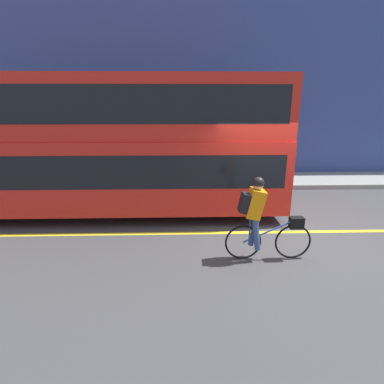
{
  "coord_description": "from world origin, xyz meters",
  "views": [
    {
      "loc": [
        -2.0,
        -6.42,
        2.93
      ],
      "look_at": [
        -1.82,
        0.01,
        1.0
      ],
      "focal_mm": 28.0,
      "sensor_mm": 36.0,
      "label": 1
    }
  ],
  "objects": [
    {
      "name": "ground_plane",
      "position": [
        0.0,
        0.0,
        0.0
      ],
      "size": [
        80.0,
        80.0,
        0.0
      ],
      "primitive_type": "plane",
      "color": "#424244"
    },
    {
      "name": "road_center_line",
      "position": [
        0.0,
        -0.01,
        0.0
      ],
      "size": [
        50.0,
        0.14,
        0.01
      ],
      "primitive_type": "cube",
      "color": "yellow",
      "rests_on": "ground_plane"
    },
    {
      "name": "sidewalk_curb",
      "position": [
        0.0,
        4.54,
        0.08
      ],
      "size": [
        60.0,
        2.06,
        0.16
      ],
      "color": "gray",
      "rests_on": "ground_plane"
    },
    {
      "name": "building_facade",
      "position": [
        0.0,
        5.72,
        3.25
      ],
      "size": [
        60.0,
        0.3,
        6.49
      ],
      "color": "#33478C",
      "rests_on": "ground_plane"
    },
    {
      "name": "bus",
      "position": [
        -4.48,
        1.52,
        1.98
      ],
      "size": [
        10.09,
        2.48,
        3.56
      ],
      "color": "black",
      "rests_on": "ground_plane"
    },
    {
      "name": "cyclist_on_bike",
      "position": [
        -0.56,
        -1.23,
        0.88
      ],
      "size": [
        1.67,
        0.32,
        1.64
      ],
      "color": "black",
      "rests_on": "ground_plane"
    },
    {
      "name": "street_sign_post",
      "position": [
        -4.93,
        4.43,
        1.4
      ],
      "size": [
        0.36,
        0.09,
        2.2
      ],
      "color": "#59595B",
      "rests_on": "sidewalk_curb"
    }
  ]
}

